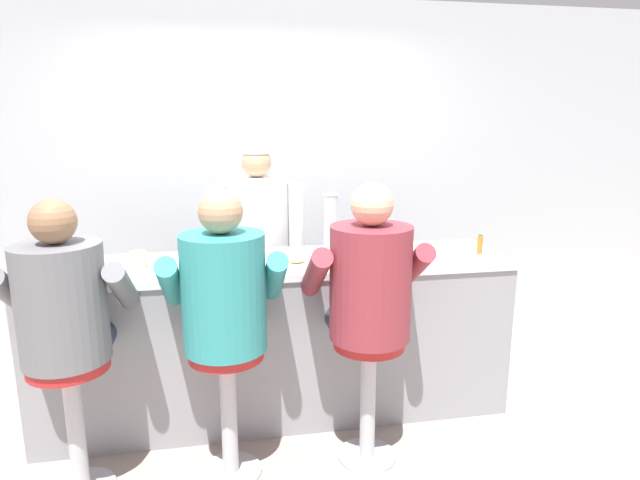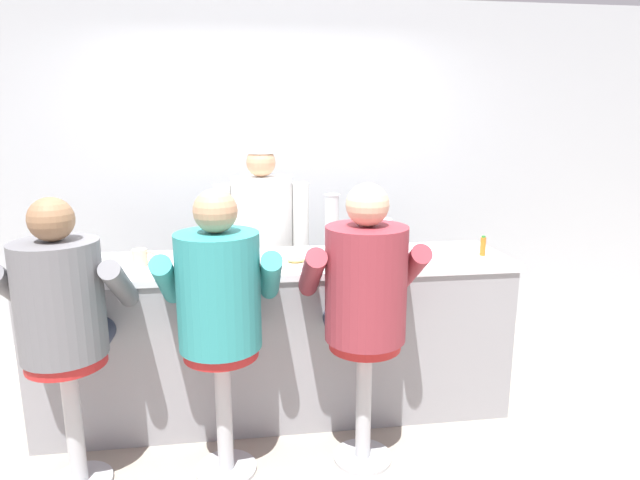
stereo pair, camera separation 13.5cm
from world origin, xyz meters
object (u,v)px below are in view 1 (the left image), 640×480
cup_stack_steel (331,224)px  hot_sauce_bottle_orange (480,244)px  mustard_bottle_yellow (340,242)px  diner_seated_grey (65,313)px  diner_seated_maroon (368,291)px  water_pitcher_clear (381,234)px  coffee_mug_tan (139,260)px  cereal_bowl (31,278)px  diner_seated_teal (224,301)px  cook_in_whites_near (258,239)px  breakfast_plate (297,263)px  ketchup_bottle_red (350,243)px  napkin_dispenser_chrome (389,256)px

cup_stack_steel → hot_sauce_bottle_orange: bearing=-11.1°
mustard_bottle_yellow → diner_seated_grey: bearing=-160.4°
hot_sauce_bottle_orange → diner_seated_maroon: 0.98m
water_pitcher_clear → coffee_mug_tan: (-1.46, -0.18, -0.05)m
mustard_bottle_yellow → cereal_bowl: 1.65m
mustard_bottle_yellow → diner_seated_teal: bearing=-143.8°
hot_sauce_bottle_orange → cup_stack_steel: bearing=168.9°
cereal_bowl → cook_in_whites_near: 1.53m
hot_sauce_bottle_orange → diner_seated_teal: 1.64m
breakfast_plate → cook_in_whites_near: size_ratio=0.13×
ketchup_bottle_red → hot_sauce_bottle_orange: (0.85, 0.07, -0.06)m
hot_sauce_bottle_orange → cereal_bowl: (-2.53, -0.15, -0.03)m
coffee_mug_tan → napkin_dispenser_chrome: size_ratio=1.04×
hot_sauce_bottle_orange → breakfast_plate: size_ratio=0.55×
cup_stack_steel → cereal_bowl: bearing=-168.4°
diner_seated_grey → diner_seated_maroon: (1.44, 0.00, 0.02)m
mustard_bottle_yellow → diner_seated_maroon: size_ratio=0.16×
breakfast_plate → coffee_mug_tan: bearing=172.8°
water_pitcher_clear → napkin_dispenser_chrome: water_pitcher_clear is taller
diner_seated_maroon → mustard_bottle_yellow: bearing=94.4°
hot_sauce_bottle_orange → cup_stack_steel: cup_stack_steel is taller
cereal_bowl → napkin_dispenser_chrome: 1.88m
ketchup_bottle_red → water_pitcher_clear: size_ratio=1.24×
ketchup_bottle_red → diner_seated_maroon: diner_seated_maroon is taller
breakfast_plate → ketchup_bottle_red: bearing=0.0°
cook_in_whites_near → ketchup_bottle_red: bearing=-60.8°
cereal_bowl → napkin_dispenser_chrome: napkin_dispenser_chrome is taller
ketchup_bottle_red → cook_in_whites_near: cook_in_whites_near is taller
water_pitcher_clear → cup_stack_steel: size_ratio=0.54×
diner_seated_teal → coffee_mug_tan: bearing=131.0°
water_pitcher_clear → diner_seated_teal: 1.24m
diner_seated_teal → mustard_bottle_yellow: bearing=36.2°
ketchup_bottle_red → cook_in_whites_near: size_ratio=0.15×
napkin_dispenser_chrome → cook_in_whites_near: size_ratio=0.07×
coffee_mug_tan → cook_in_whites_near: 1.02m
mustard_bottle_yellow → cook_in_whites_near: size_ratio=0.13×
cook_in_whites_near → breakfast_plate: bearing=-79.2°
hot_sauce_bottle_orange → coffee_mug_tan: size_ratio=0.92×
coffee_mug_tan → cup_stack_steel: (1.12, 0.13, 0.14)m
hot_sauce_bottle_orange → cook_in_whites_near: size_ratio=0.07×
breakfast_plate → diner_seated_grey: 1.21m
cereal_bowl → napkin_dispenser_chrome: (1.88, -0.03, 0.03)m
diner_seated_maroon → water_pitcher_clear: bearing=68.5°
cook_in_whites_near → hot_sauce_bottle_orange: bearing=-30.3°
coffee_mug_tan → cup_stack_steel: cup_stack_steel is taller
ketchup_bottle_red → diner_seated_maroon: 0.44m
diner_seated_grey → diner_seated_teal: size_ratio=0.98×
napkin_dispenser_chrome → diner_seated_teal: 0.97m
coffee_mug_tan → cup_stack_steel: bearing=6.9°
breakfast_plate → diner_seated_grey: size_ratio=0.15×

